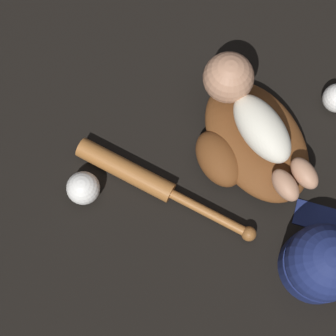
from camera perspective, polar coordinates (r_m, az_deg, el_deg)
name	(u,v)px	position (r m, az deg, el deg)	size (l,w,h in m)	color
ground_plane	(235,160)	(1.31, 6.87, 0.84)	(6.00, 6.00, 0.00)	black
baseball_glove	(250,143)	(1.29, 8.29, 2.55)	(0.34, 0.28, 0.08)	brown
baby_figure	(249,109)	(1.22, 8.25, 5.93)	(0.36, 0.13, 0.11)	silver
baseball_bat	(144,179)	(1.26, -2.49, -1.15)	(0.42, 0.21, 0.05)	#9E602D
baseball	(83,188)	(1.26, -8.61, -2.03)	(0.07, 0.07, 0.07)	white
baseball_cap	(322,263)	(1.23, 15.41, -9.25)	(0.22, 0.23, 0.16)	navy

